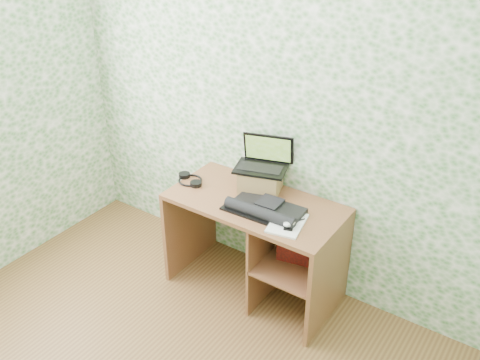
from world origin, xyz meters
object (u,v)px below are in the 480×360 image
Objects in this scene: desk at (266,236)px; laptop at (264,160)px; riser at (261,180)px; keyboard at (265,209)px; notepad at (287,223)px.

desk is 2.97× the size of laptop.
riser is 0.29m from keyboard.
riser is at bearing 126.58° from keyboard.
keyboard is at bearing 157.98° from notepad.
desk is at bearing 112.03° from keyboard.
keyboard reaches higher than notepad.
laptop reaches higher than notepad.
notepad is (0.23, -0.14, 0.28)m from desk.
laptop reaches higher than keyboard.
laptop reaches higher than riser.
keyboard is 0.19m from notepad.
keyboard reaches higher than desk.
riser is 0.68× the size of laptop.
desk is 2.20× the size of keyboard.
keyboard is at bearing -51.46° from riser.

